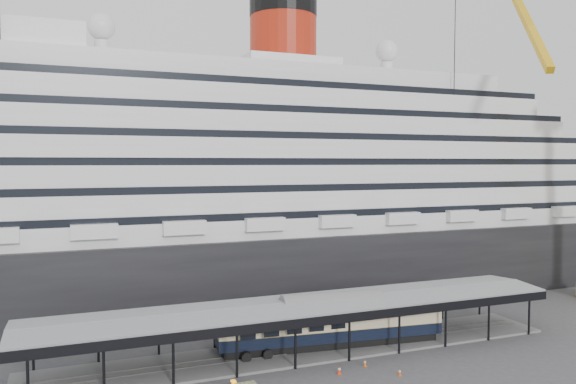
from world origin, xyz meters
The scene contains 7 objects.
ground centered at (0.00, 0.00, 0.00)m, with size 200.00×200.00×0.00m, color #3D3D40.
cruise_ship centered at (0.05, 32.00, 18.35)m, with size 130.00×30.00×43.90m.
platform_canopy centered at (0.00, 5.00, 2.36)m, with size 56.00×9.18×5.30m.
pullman_carriage centered at (2.94, 5.00, 2.88)m, with size 24.56×5.70×23.92m.
traffic_cone_left centered at (0.38, -1.85, 0.40)m, with size 0.54×0.54×0.80m.
traffic_cone_mid centered at (5.40, -4.24, 0.32)m, with size 0.34×0.34×0.65m.
traffic_cone_right centered at (3.60, -0.99, 0.34)m, with size 0.47×0.47×0.68m.
Camera 1 is at (-22.97, -47.51, 19.61)m, focal length 35.00 mm.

